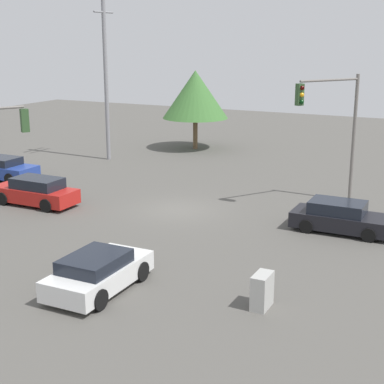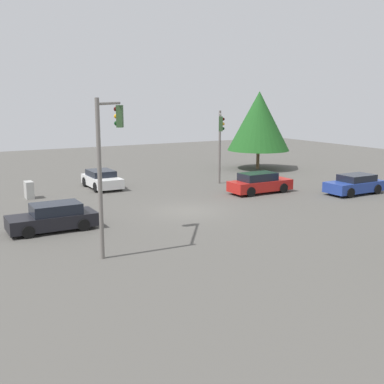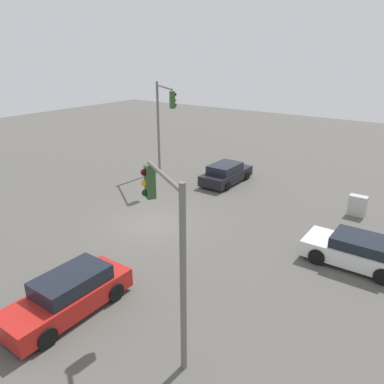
# 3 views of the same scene
# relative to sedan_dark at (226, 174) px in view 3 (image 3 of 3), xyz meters

# --- Properties ---
(ground_plane) EXTENTS (80.00, 80.00, 0.00)m
(ground_plane) POSITION_rel_sedan_dark_xyz_m (-0.28, 8.10, -0.66)
(ground_plane) COLOR #54514C
(sedan_dark) EXTENTS (1.97, 4.39, 1.39)m
(sedan_dark) POSITION_rel_sedan_dark_xyz_m (0.00, 0.00, 0.00)
(sedan_dark) COLOR black
(sedan_dark) RESTS_ON ground_plane
(sedan_white) EXTENTS (4.22, 2.06, 1.34)m
(sedan_white) POSITION_rel_sedan_dark_xyz_m (-10.07, 6.07, -0.00)
(sedan_white) COLOR silver
(sedan_white) RESTS_ON ground_plane
(sedan_red) EXTENTS (1.86, 4.63, 1.46)m
(sedan_red) POSITION_rel_sedan_dark_xyz_m (-2.71, 15.21, 0.04)
(sedan_red) COLOR red
(sedan_red) RESTS_ON ground_plane
(traffic_signal_main) EXTENTS (2.67, 1.75, 5.70)m
(traffic_signal_main) POSITION_rel_sedan_dark_xyz_m (-6.44, 14.26, 3.21)
(traffic_signal_main) COLOR slate
(traffic_signal_main) RESTS_ON ground_plane
(traffic_signal_cross) EXTENTS (3.37, 2.42, 6.68)m
(traffic_signal_cross) POSITION_rel_sedan_dark_xyz_m (4.25, 1.54, 3.90)
(traffic_signal_cross) COLOR slate
(traffic_signal_cross) RESTS_ON ground_plane
(electrical_cabinet) EXTENTS (0.95, 0.50, 1.16)m
(electrical_cabinet) POSITION_rel_sedan_dark_xyz_m (-8.84, 0.54, -0.09)
(electrical_cabinet) COLOR #B2B2AD
(electrical_cabinet) RESTS_ON ground_plane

